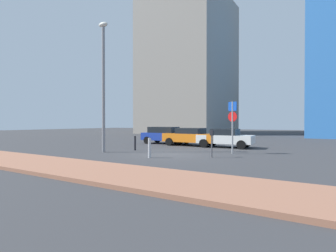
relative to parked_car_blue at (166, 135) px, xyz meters
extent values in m
plane|color=#38383A|center=(4.28, -6.46, -0.80)|extent=(120.00, 120.00, 0.00)
cube|color=#9E664C|center=(4.28, -12.96, -0.73)|extent=(40.00, 3.06, 0.14)
cube|color=#1E389E|center=(0.09, 0.00, -0.14)|extent=(4.49, 1.92, 0.66)
cube|color=black|center=(-0.24, -0.01, 0.45)|extent=(2.48, 1.70, 0.52)
cylinder|color=black|center=(1.56, 0.93, -0.48)|extent=(0.65, 0.24, 0.64)
cylinder|color=black|center=(1.63, -0.81, -0.48)|extent=(0.65, 0.24, 0.64)
cylinder|color=black|center=(-1.45, 0.82, -0.48)|extent=(0.65, 0.24, 0.64)
cylinder|color=black|center=(-1.38, -0.93, -0.48)|extent=(0.65, 0.24, 0.64)
cube|color=orange|center=(2.79, -0.62, -0.14)|extent=(4.57, 1.86, 0.68)
cube|color=black|center=(2.78, -0.62, 0.43)|extent=(2.08, 1.65, 0.45)
cylinder|color=black|center=(4.35, 0.22, -0.48)|extent=(0.65, 0.24, 0.64)
cylinder|color=black|center=(4.31, -1.53, -0.48)|extent=(0.65, 0.24, 0.64)
cylinder|color=black|center=(1.28, 0.29, -0.48)|extent=(0.65, 0.24, 0.64)
cylinder|color=black|center=(1.23, -1.45, -0.48)|extent=(0.65, 0.24, 0.64)
cube|color=white|center=(5.70, -0.61, -0.16)|extent=(4.19, 1.94, 0.63)
cube|color=black|center=(5.69, -0.61, 0.38)|extent=(1.98, 1.68, 0.46)
cylinder|color=black|center=(7.05, 0.33, -0.48)|extent=(0.65, 0.25, 0.64)
cylinder|color=black|center=(7.14, -1.39, -0.48)|extent=(0.65, 0.25, 0.64)
cylinder|color=black|center=(4.26, 0.18, -0.48)|extent=(0.65, 0.25, 0.64)
cylinder|color=black|center=(4.35, -1.54, -0.48)|extent=(0.65, 0.25, 0.64)
cylinder|color=gray|center=(7.44, -4.31, 0.79)|extent=(0.10, 0.10, 3.18)
cube|color=#1447B7|center=(7.44, -4.31, 2.08)|extent=(0.55, 0.15, 0.55)
cylinder|color=red|center=(7.44, -4.31, 1.45)|extent=(0.59, 0.15, 0.60)
cylinder|color=#4C4C51|center=(7.00, -6.54, -0.20)|extent=(0.08, 0.08, 1.19)
cube|color=black|center=(7.00, -6.54, 0.53)|extent=(0.18, 0.14, 0.28)
cylinder|color=gray|center=(0.17, -7.78, 3.18)|extent=(0.20, 0.20, 7.95)
ellipsoid|color=silver|center=(0.17, -7.78, 7.31)|extent=(0.70, 0.36, 0.30)
cylinder|color=#B7B7BC|center=(4.24, -8.45, -0.27)|extent=(0.16, 0.16, 1.06)
cylinder|color=black|center=(1.16, -5.83, -0.31)|extent=(0.13, 0.13, 0.98)
cube|color=gray|center=(-9.58, 23.59, 11.37)|extent=(13.58, 15.94, 24.34)
camera|label=1|loc=(12.45, -19.99, 1.09)|focal=28.30mm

